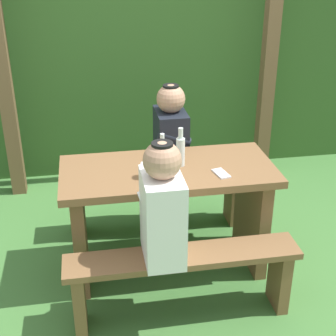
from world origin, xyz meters
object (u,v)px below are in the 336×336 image
Objects in this scene: picnic_table at (168,202)px; drinking_glass at (147,170)px; bench_far at (157,191)px; cell_phone at (221,173)px; person_black_coat at (171,135)px; person_white_shirt at (162,207)px; bench_near at (183,272)px; bottle_left at (162,152)px; bottle_right at (180,150)px.

picnic_table is 14.16× the size of drinking_glass.
bench_far is 10.00× the size of cell_phone.
drinking_glass is at bearing -112.75° from person_black_coat.
bench_far is at bearing 90.00° from picnic_table.
cell_phone reaches higher than picnic_table.
picnic_table is 0.59m from person_white_shirt.
bottle_left reaches higher than bench_near.
bench_near is 1.04m from bench_far.
cell_phone is at bearing -33.73° from bottle_left.
person_black_coat is 5.14× the size of cell_phone.
bottle_right is (0.09, 0.03, 0.36)m from picnic_table.
cell_phone is (0.32, -0.67, 0.45)m from bench_far.
bench_near is 6.69× the size of bottle_left.
bench_near is 5.33× the size of bottle_right.
person_black_coat is 7.28× the size of drinking_glass.
bench_near is at bearing -1.57° from person_white_shirt.
drinking_glass reaches higher than bench_near.
bench_far is 1.95× the size of person_black_coat.
bottle_left reaches higher than picnic_table.
bench_near is 0.66m from drinking_glass.
drinking_glass reaches higher than bench_far.
bench_near is at bearing -87.69° from bottle_left.
bottle_left is at bearing 134.07° from cell_phone.
picnic_table is 10.00× the size of cell_phone.
drinking_glass is at bearing -143.49° from picnic_table.
cell_phone is (0.21, -0.66, -0.01)m from person_black_coat.
bench_near is 1.95× the size of person_white_shirt.
bench_far is at bearing 178.29° from person_black_coat.
picnic_table is at bearing -90.00° from bench_far.
bench_near and bench_far have the same top height.
person_white_shirt is 3.44× the size of bottle_left.
person_black_coat is at bearing 87.17° from bottle_right.
person_white_shirt is 5.14× the size of cell_phone.
person_black_coat reaches higher than cell_phone.
person_white_shirt is 0.61m from bottle_left.
bottle_left is at bearing 106.83° from picnic_table.
bottle_left is (-0.02, -0.44, 0.53)m from bench_far.
person_white_shirt reaches higher than bottle_right.
picnic_table is 0.55m from bench_near.
person_black_coat is 0.46m from bottle_left.
bottle_right is (0.09, -0.49, 0.56)m from bench_far.
person_white_shirt reaches higher than cell_phone.
picnic_table is at bearing 76.81° from person_white_shirt.
bottle_left is 0.42m from cell_phone.
person_white_shirt is at bearing -85.44° from drinking_glass.
person_black_coat is at bearing 83.89° from bench_near.
bench_far is 1.95× the size of person_white_shirt.
person_white_shirt reaches higher than bench_near.
person_white_shirt is 1.06m from person_black_coat.
picnic_table is 0.36m from drinking_glass.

